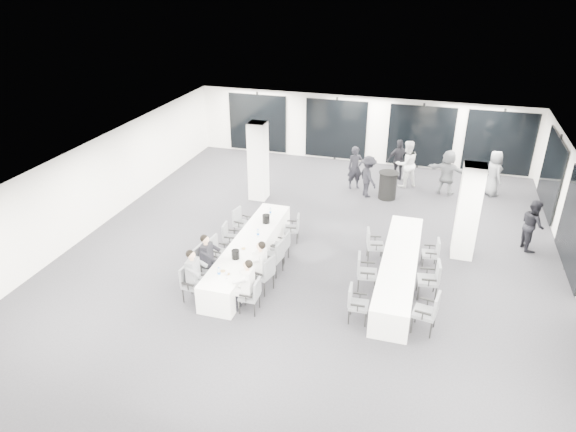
# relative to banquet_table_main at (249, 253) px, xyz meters

# --- Properties ---
(room) EXTENTS (14.04, 16.04, 2.84)m
(room) POSITION_rel_banquet_table_main_xyz_m (2.41, 2.36, 1.01)
(room) COLOR #242328
(room) RESTS_ON ground
(column_left) EXTENTS (0.60, 0.60, 2.80)m
(column_left) POSITION_rel_banquet_table_main_xyz_m (-1.27, 4.45, 1.02)
(column_left) COLOR white
(column_left) RESTS_ON floor
(column_right) EXTENTS (0.60, 0.60, 2.80)m
(column_right) POSITION_rel_banquet_table_main_xyz_m (5.73, 2.25, 1.02)
(column_right) COLOR white
(column_right) RESTS_ON floor
(banquet_table_main) EXTENTS (0.90, 5.00, 0.75)m
(banquet_table_main) POSITION_rel_banquet_table_main_xyz_m (0.00, 0.00, 0.00)
(banquet_table_main) COLOR white
(banquet_table_main) RESTS_ON floor
(banquet_table_side) EXTENTS (0.90, 5.00, 0.75)m
(banquet_table_side) POSITION_rel_banquet_table_main_xyz_m (4.09, 0.29, 0.00)
(banquet_table_side) COLOR white
(banquet_table_side) RESTS_ON floor
(cocktail_table) EXTENTS (0.72, 0.72, 1.00)m
(cocktail_table) POSITION_rel_banquet_table_main_xyz_m (3.18, 5.72, 0.13)
(cocktail_table) COLOR black
(cocktail_table) RESTS_ON floor
(chair_main_left_near) EXTENTS (0.51, 0.56, 0.94)m
(chair_main_left_near) POSITION_rel_banquet_table_main_xyz_m (-0.83, -1.96, 0.16)
(chair_main_left_near) COLOR #595C62
(chair_main_left_near) RESTS_ON floor
(chair_main_left_second) EXTENTS (0.57, 0.62, 1.04)m
(chair_main_left_second) POSITION_rel_banquet_table_main_xyz_m (-0.84, -1.15, 0.22)
(chair_main_left_second) COLOR #595C62
(chair_main_left_second) RESTS_ON floor
(chair_main_left_mid) EXTENTS (0.49, 0.54, 0.89)m
(chair_main_left_mid) POSITION_rel_banquet_table_main_xyz_m (-0.83, -0.28, 0.13)
(chair_main_left_mid) COLOR #595C62
(chair_main_left_mid) RESTS_ON floor
(chair_main_left_fourth) EXTENTS (0.49, 0.53, 0.88)m
(chair_main_left_fourth) POSITION_rel_banquet_table_main_xyz_m (-0.83, 0.57, 0.13)
(chair_main_left_fourth) COLOR #595C62
(chair_main_left_fourth) RESTS_ON floor
(chair_main_left_far) EXTENTS (0.55, 0.58, 0.93)m
(chair_main_left_far) POSITION_rel_banquet_table_main_xyz_m (-0.83, 1.51, 0.16)
(chair_main_left_far) COLOR #595C62
(chair_main_left_far) RESTS_ON floor
(chair_main_right_near) EXTENTS (0.46, 0.52, 0.91)m
(chair_main_right_near) POSITION_rel_banquet_table_main_xyz_m (0.83, -2.01, 0.14)
(chair_main_right_near) COLOR #595C62
(chair_main_right_near) RESTS_ON floor
(chair_main_right_second) EXTENTS (0.62, 0.65, 1.02)m
(chair_main_right_second) POSITION_rel_banquet_table_main_xyz_m (0.84, -1.11, 0.21)
(chair_main_right_second) COLOR #595C62
(chair_main_right_second) RESTS_ON floor
(chair_main_right_mid) EXTENTS (0.58, 0.62, 1.01)m
(chair_main_right_mid) POSITION_rel_banquet_table_main_xyz_m (0.84, -0.23, 0.20)
(chair_main_right_mid) COLOR #595C62
(chair_main_right_mid) RESTS_ON floor
(chair_main_right_fourth) EXTENTS (0.48, 0.53, 0.89)m
(chair_main_right_fourth) POSITION_rel_banquet_table_main_xyz_m (0.83, 0.50, 0.13)
(chair_main_right_fourth) COLOR #595C62
(chair_main_right_fourth) RESTS_ON floor
(chair_main_right_far) EXTENTS (0.51, 0.55, 0.87)m
(chair_main_right_far) POSITION_rel_banquet_table_main_xyz_m (0.83, 1.68, 0.12)
(chair_main_right_far) COLOR #595C62
(chair_main_right_far) RESTS_ON floor
(chair_side_left_near) EXTENTS (0.49, 0.54, 0.92)m
(chair_side_left_near) POSITION_rel_banquet_table_main_xyz_m (3.26, -1.64, 0.15)
(chair_side_left_near) COLOR #595C62
(chair_side_left_near) RESTS_ON floor
(chair_side_left_mid) EXTENTS (0.57, 0.62, 1.01)m
(chair_side_left_mid) POSITION_rel_banquet_table_main_xyz_m (3.26, -0.30, 0.20)
(chair_side_left_mid) COLOR #595C62
(chair_side_left_mid) RESTS_ON floor
(chair_side_left_far) EXTENTS (0.57, 0.60, 0.95)m
(chair_side_left_far) POSITION_rel_banquet_table_main_xyz_m (3.26, 1.25, 0.17)
(chair_side_left_far) COLOR #595C62
(chair_side_left_far) RESTS_ON floor
(chair_side_right_near) EXTENTS (0.59, 0.64, 1.03)m
(chair_side_right_near) POSITION_rel_banquet_table_main_xyz_m (4.93, -1.58, 0.21)
(chair_side_right_near) COLOR #595C62
(chair_side_right_near) RESTS_ON floor
(chair_side_right_mid) EXTENTS (0.57, 0.61, 1.01)m
(chair_side_right_mid) POSITION_rel_banquet_table_main_xyz_m (4.93, -0.15, 0.20)
(chair_side_right_mid) COLOR #595C62
(chair_side_right_mid) RESTS_ON floor
(chair_side_right_far) EXTENTS (0.48, 0.52, 0.86)m
(chair_side_right_far) POSITION_rel_banquet_table_main_xyz_m (4.92, 1.32, 0.12)
(chair_side_right_far) COLOR #595C62
(chair_side_right_far) RESTS_ON floor
(seated_guest_a) EXTENTS (0.50, 0.38, 1.44)m
(seated_guest_a) POSITION_rel_banquet_table_main_xyz_m (-0.67, -1.97, 0.44)
(seated_guest_a) COLOR slate
(seated_guest_a) RESTS_ON floor
(seated_guest_b) EXTENTS (0.50, 0.38, 1.44)m
(seated_guest_b) POSITION_rel_banquet_table_main_xyz_m (-0.67, -1.16, 0.44)
(seated_guest_b) COLOR black
(seated_guest_b) RESTS_ON floor
(seated_guest_c) EXTENTS (0.50, 0.38, 1.44)m
(seated_guest_c) POSITION_rel_banquet_table_main_xyz_m (0.67, -2.01, 0.44)
(seated_guest_c) COLOR silver
(seated_guest_c) RESTS_ON floor
(seated_guest_d) EXTENTS (0.50, 0.38, 1.44)m
(seated_guest_d) POSITION_rel_banquet_table_main_xyz_m (0.67, -1.08, 0.44)
(seated_guest_d) COLOR silver
(seated_guest_d) RESTS_ON floor
(standing_guest_a) EXTENTS (0.84, 0.79, 1.83)m
(standing_guest_a) POSITION_rel_banquet_table_main_xyz_m (1.88, 6.33, 0.54)
(standing_guest_a) COLOR black
(standing_guest_a) RESTS_ON floor
(standing_guest_b) EXTENTS (1.15, 1.03, 2.04)m
(standing_guest_b) POSITION_rel_banquet_table_main_xyz_m (3.69, 7.04, 0.64)
(standing_guest_b) COLOR silver
(standing_guest_b) RESTS_ON floor
(standing_guest_c) EXTENTS (1.11, 1.25, 1.73)m
(standing_guest_c) POSITION_rel_banquet_table_main_xyz_m (2.46, 5.70, 0.49)
(standing_guest_c) COLOR black
(standing_guest_c) RESTS_ON floor
(standing_guest_d) EXTENTS (1.25, 1.03, 1.86)m
(standing_guest_d) POSITION_rel_banquet_table_main_xyz_m (3.36, 7.60, 0.55)
(standing_guest_d) COLOR black
(standing_guest_d) RESTS_ON floor
(standing_guest_e) EXTENTS (0.89, 1.06, 1.89)m
(standing_guest_e) POSITION_rel_banquet_table_main_xyz_m (6.79, 7.14, 0.57)
(standing_guest_e) COLOR slate
(standing_guest_e) RESTS_ON floor
(standing_guest_f) EXTENTS (1.85, 1.09, 1.89)m
(standing_guest_f) POSITION_rel_banquet_table_main_xyz_m (5.18, 6.75, 0.57)
(standing_guest_f) COLOR slate
(standing_guest_f) RESTS_ON floor
(standing_guest_h) EXTENTS (0.74, 0.96, 1.77)m
(standing_guest_h) POSITION_rel_banquet_table_main_xyz_m (7.63, 3.25, 0.51)
(standing_guest_h) COLOR black
(standing_guest_h) RESTS_ON floor
(ice_bucket_near) EXTENTS (0.21, 0.21, 0.24)m
(ice_bucket_near) POSITION_rel_banquet_table_main_xyz_m (-0.01, -0.95, 0.49)
(ice_bucket_near) COLOR black
(ice_bucket_near) RESTS_ON banquet_table_main
(ice_bucket_far) EXTENTS (0.22, 0.22, 0.25)m
(ice_bucket_far) POSITION_rel_banquet_table_main_xyz_m (0.10, 1.21, 0.50)
(ice_bucket_far) COLOR black
(ice_bucket_far) RESTS_ON banquet_table_main
(water_bottle_a) EXTENTS (0.07, 0.07, 0.23)m
(water_bottle_a) POSITION_rel_banquet_table_main_xyz_m (-0.09, -1.85, 0.49)
(water_bottle_a) COLOR silver
(water_bottle_a) RESTS_ON banquet_table_main
(water_bottle_b) EXTENTS (0.07, 0.07, 0.23)m
(water_bottle_b) POSITION_rel_banquet_table_main_xyz_m (0.16, 0.33, 0.49)
(water_bottle_b) COLOR silver
(water_bottle_b) RESTS_ON banquet_table_main
(water_bottle_c) EXTENTS (0.07, 0.07, 0.21)m
(water_bottle_c) POSITION_rel_banquet_table_main_xyz_m (0.04, 1.79, 0.48)
(water_bottle_c) COLOR silver
(water_bottle_c) RESTS_ON banquet_table_main
(plate_a) EXTENTS (0.22, 0.22, 0.03)m
(plate_a) POSITION_rel_banquet_table_main_xyz_m (-0.08, -1.64, 0.39)
(plate_a) COLOR white
(plate_a) RESTS_ON banquet_table_main
(plate_b) EXTENTS (0.20, 0.20, 0.03)m
(plate_b) POSITION_rel_banquet_table_main_xyz_m (0.09, -1.73, 0.39)
(plate_b) COLOR white
(plate_b) RESTS_ON banquet_table_main
(plate_c) EXTENTS (0.20, 0.20, 0.03)m
(plate_c) POSITION_rel_banquet_table_main_xyz_m (0.01, -0.44, 0.39)
(plate_c) COLOR white
(plate_c) RESTS_ON banquet_table_main
(wine_glass) EXTENTS (0.07, 0.07, 0.18)m
(wine_glass) POSITION_rel_banquet_table_main_xyz_m (0.13, -1.90, 0.51)
(wine_glass) COLOR silver
(wine_glass) RESTS_ON banquet_table_main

